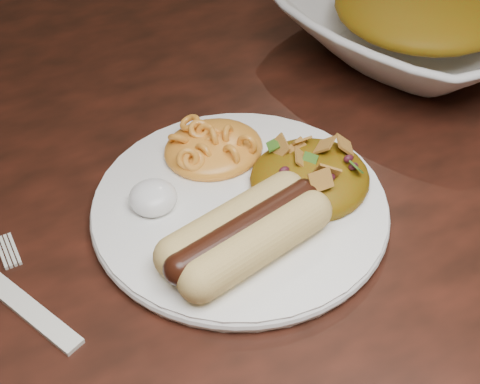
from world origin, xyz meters
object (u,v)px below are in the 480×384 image
fork (30,310)px  serving_bowl (420,21)px  plate (240,206)px  table (174,236)px

fork → serving_bowl: 0.50m
plate → serving_bowl: (0.29, 0.13, 0.03)m
plate → serving_bowl: size_ratio=0.85×
table → serving_bowl: serving_bowl is taller
table → serving_bowl: (0.32, 0.05, 0.13)m
fork → plate: bearing=-16.8°
serving_bowl → table: bearing=-170.8°
fork → serving_bowl: bearing=-4.8°
table → serving_bowl: 0.35m
fork → serving_bowl: size_ratio=0.45×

